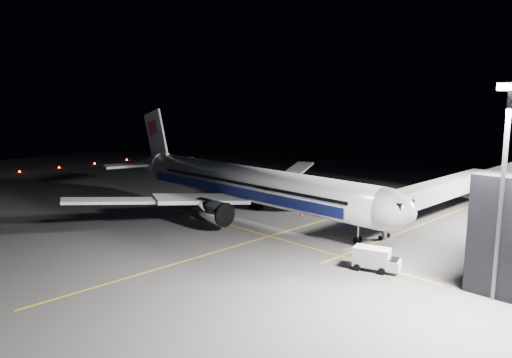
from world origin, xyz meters
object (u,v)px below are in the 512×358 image
object	(u,v)px
jet_bridge	(433,192)
safety_cone_b	(332,207)
airliner	(245,184)
safety_cone_a	(301,213)
service_truck	(376,259)
floodlight_mast_south	(504,174)
safety_cone_c	(310,205)
baggage_tug	(321,196)

from	to	relation	value
jet_bridge	safety_cone_b	size ratio (longest dim) A/B	63.05
airliner	safety_cone_a	xyz separation A→B (m)	(6.53, 6.34, -4.85)
airliner	safety_cone_b	xyz separation A→B (m)	(7.08, 14.00, -4.89)
service_truck	safety_cone_b	bearing A→B (deg)	117.10
floodlight_mast_south	service_truck	world-z (taller)	floodlight_mast_south
floodlight_mast_south	safety_cone_c	bearing A→B (deg)	154.03
service_truck	safety_cone_b	distance (m)	30.41
floodlight_mast_south	safety_cone_a	xyz separation A→B (m)	(-34.55, 12.35, -12.06)
jet_bridge	safety_cone_c	size ratio (longest dim) A/B	50.35
service_truck	safety_cone_c	bearing A→B (deg)	123.76
floodlight_mast_south	safety_cone_b	world-z (taller)	floodlight_mast_south
floodlight_mast_south	service_truck	distance (m)	16.50
jet_bridge	safety_cone_b	world-z (taller)	jet_bridge
airliner	floodlight_mast_south	bearing A→B (deg)	-8.33
jet_bridge	safety_cone_b	distance (m)	17.06
service_truck	safety_cone_b	world-z (taller)	service_truck
safety_cone_a	safety_cone_b	bearing A→B (deg)	85.93
jet_bridge	safety_cone_b	bearing A→B (deg)	-165.78
safety_cone_c	service_truck	bearing A→B (deg)	-37.69
jet_bridge	safety_cone_a	xyz separation A→B (m)	(-16.55, -11.72, -4.27)
safety_cone_a	baggage_tug	bearing A→B (deg)	113.01
jet_bridge	baggage_tug	world-z (taller)	jet_bridge
airliner	safety_cone_c	world-z (taller)	airliner
jet_bridge	service_truck	distance (m)	26.13
baggage_tug	safety_cone_b	world-z (taller)	baggage_tug
service_truck	baggage_tug	world-z (taller)	service_truck
baggage_tug	safety_cone_c	bearing A→B (deg)	-96.19
airliner	jet_bridge	world-z (taller)	airliner
safety_cone_b	safety_cone_c	xyz separation A→B (m)	(-3.52, -1.74, 0.07)
jet_bridge	floodlight_mast_south	bearing A→B (deg)	-53.21
jet_bridge	service_truck	world-z (taller)	jet_bridge
baggage_tug	safety_cone_c	size ratio (longest dim) A/B	4.18
floodlight_mast_south	safety_cone_c	size ratio (longest dim) A/B	30.30
jet_bridge	service_truck	xyz separation A→B (m)	(5.73, -25.30, -3.18)
floodlight_mast_south	safety_cone_b	xyz separation A→B (m)	(-34.00, 20.01, -12.10)
floodlight_mast_south	baggage_tug	bearing A→B (deg)	149.19
service_truck	safety_cone_a	world-z (taller)	service_truck
service_truck	safety_cone_b	size ratio (longest dim) A/B	10.04
jet_bridge	safety_cone_a	bearing A→B (deg)	-144.69
safety_cone_b	baggage_tug	bearing A→B (deg)	147.14
baggage_tug	safety_cone_a	xyz separation A→B (m)	(4.69, -11.05, -0.46)
floodlight_mast_south	airliner	bearing A→B (deg)	171.67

